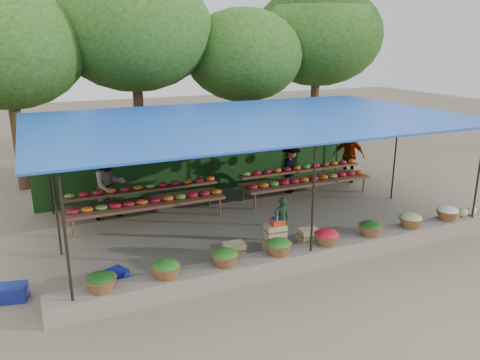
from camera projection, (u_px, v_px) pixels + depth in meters
name	position (u px, v px, depth m)	size (l,w,h in m)	color
ground	(251.00, 222.00, 12.55)	(60.00, 60.00, 0.00)	#685C4C
stone_curb	(307.00, 257.00, 10.09)	(10.60, 0.55, 0.40)	#686253
stall_canopy	(251.00, 123.00, 11.84)	(10.80, 6.60, 2.82)	black
produce_baskets	(303.00, 242.00, 9.95)	(8.98, 0.58, 0.34)	brown
netting_backdrop	(209.00, 153.00, 14.95)	(10.60, 0.06, 2.50)	#1A3F16
tree_row	(191.00, 40.00, 16.73)	(16.51, 5.50, 7.12)	#3B2615
fruit_table_left	(146.00, 199.00, 12.57)	(4.21, 0.95, 0.93)	#4C2B1E
fruit_table_right	(305.00, 177.00, 14.55)	(4.21, 0.95, 0.93)	#4C2B1E
crate_counter	(274.00, 244.00, 10.45)	(2.38, 0.38, 0.77)	tan
weighing_scale	(277.00, 221.00, 10.33)	(0.30, 0.30, 0.32)	red
vendor_seated	(282.00, 219.00, 11.26)	(0.40, 0.26, 1.11)	#17341B
customer_left	(110.00, 186.00, 12.61)	(0.90, 0.70, 1.86)	slate
customer_mid	(291.00, 169.00, 14.83)	(1.02, 0.59, 1.59)	slate
customer_right	(349.00, 156.00, 16.03)	(1.06, 0.44, 1.80)	slate
blue_crate_front	(113.00, 280.00, 9.19)	(0.55, 0.40, 0.33)	navy
blue_crate_back	(12.00, 293.00, 8.73)	(0.51, 0.37, 0.31)	navy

